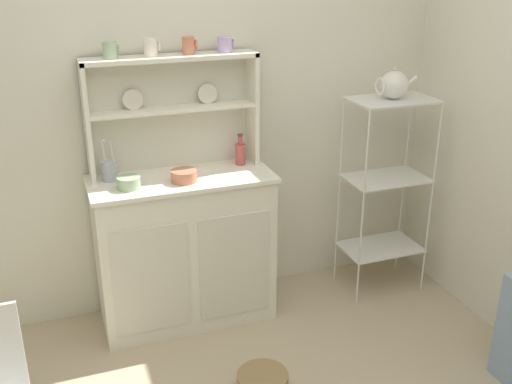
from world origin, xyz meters
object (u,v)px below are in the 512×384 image
hutch_shelf_unit (171,103)px  utensil_jar (109,170)px  hutch_cabinet (185,248)px  cup_sage_0 (110,50)px  jam_bottle (240,153)px  bowl_mixing_large (129,183)px  bakers_rack (386,176)px  porcelain_teapot (394,85)px

hutch_shelf_unit → utensil_jar: bearing=-167.2°
hutch_cabinet → cup_sage_0: cup_sage_0 is taller
hutch_cabinet → jam_bottle: bearing=13.0°
bowl_mixing_large → utensil_jar: size_ratio=0.52×
hutch_shelf_unit → bowl_mixing_large: size_ratio=7.73×
bowl_mixing_large → jam_bottle: bearing=13.4°
bakers_rack → cup_sage_0: size_ratio=14.50×
jam_bottle → hutch_shelf_unit: bearing=168.5°
jam_bottle → porcelain_teapot: 0.98m
bowl_mixing_large → porcelain_teapot: porcelain_teapot is taller
hutch_cabinet → cup_sage_0: bearing=158.4°
hutch_shelf_unit → bakers_rack: hutch_shelf_unit is taller
bowl_mixing_large → hutch_shelf_unit: bearing=38.5°
cup_sage_0 → porcelain_teapot: size_ratio=0.34×
bowl_mixing_large → jam_bottle: size_ratio=0.67×
hutch_cabinet → bakers_rack: bakers_rack is taller
bakers_rack → porcelain_teapot: 0.56m
hutch_shelf_unit → bowl_mixing_large: bearing=-141.5°
utensil_jar → porcelain_teapot: porcelain_teapot is taller
bakers_rack → porcelain_teapot: porcelain_teapot is taller
bakers_rack → utensil_jar: bearing=174.5°
bakers_rack → cup_sage_0: bearing=172.6°
cup_sage_0 → utensil_jar: size_ratio=0.36×
hutch_shelf_unit → cup_sage_0: bearing=-172.5°
cup_sage_0 → porcelain_teapot: cup_sage_0 is taller
hutch_shelf_unit → utensil_jar: hutch_shelf_unit is taller
porcelain_teapot → hutch_shelf_unit: bearing=169.1°
porcelain_teapot → utensil_jar: bearing=174.5°
hutch_cabinet → bowl_mixing_large: size_ratio=8.29×
cup_sage_0 → utensil_jar: cup_sage_0 is taller
hutch_shelf_unit → jam_bottle: bearing=-11.5°
bakers_rack → porcelain_teapot: (-0.00, 0.00, 0.56)m
cup_sage_0 → porcelain_teapot: (1.57, -0.20, -0.25)m
cup_sage_0 → bowl_mixing_large: size_ratio=0.70×
hutch_cabinet → hutch_shelf_unit: size_ratio=1.07×
hutch_cabinet → jam_bottle: jam_bottle is taller
porcelain_teapot → jam_bottle: bearing=169.3°
cup_sage_0 → porcelain_teapot: 1.60m
hutch_cabinet → bowl_mixing_large: (-0.30, -0.07, 0.47)m
utensil_jar → porcelain_teapot: (1.64, -0.16, 0.38)m
bakers_rack → jam_bottle: 0.93m
utensil_jar → porcelain_teapot: 1.69m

